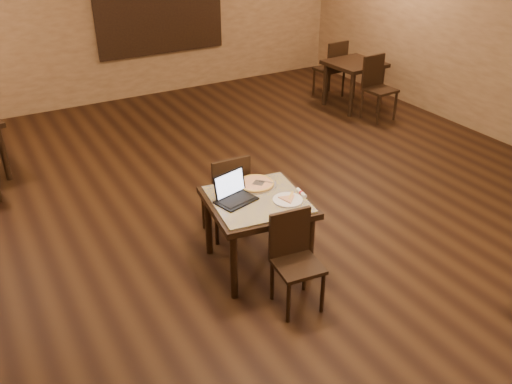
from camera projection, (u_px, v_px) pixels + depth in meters
ground at (287, 220)px, 6.18m from camera, size 10.00×10.00×0.00m
wall_back at (131, 11)px, 9.25m from camera, size 8.00×0.02×3.00m
mural at (160, 6)px, 9.42m from camera, size 2.34×0.05×1.64m
tiled_table at (257, 208)px, 5.11m from camera, size 1.04×1.04×0.76m
chair_main_near at (294, 254)px, 4.72m from camera, size 0.43×0.43×0.90m
chair_main_far at (228, 192)px, 5.64m from camera, size 0.43×0.43×0.96m
laptop at (233, 193)px, 5.03m from camera, size 0.41×0.36×0.25m
plate at (288, 200)px, 5.02m from camera, size 0.28×0.28×0.02m
pizza_slice at (288, 199)px, 5.01m from camera, size 0.26×0.26×0.02m
pizza_pan at (256, 185)px, 5.30m from camera, size 0.40×0.40×0.01m
pizza_whole at (256, 183)px, 5.29m from camera, size 0.36×0.36×0.03m
spatula at (259, 183)px, 5.28m from camera, size 0.24×0.25×0.01m
napkin_roll at (301, 193)px, 5.12m from camera, size 0.05×0.16×0.04m
other_table_a at (354, 70)px, 9.15m from camera, size 0.89×0.89×0.79m
other_table_a_chair_near at (377, 84)px, 8.74m from camera, size 0.47×0.47×1.02m
other_table_a_chair_far at (333, 66)px, 9.64m from camera, size 0.47×0.47×1.02m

